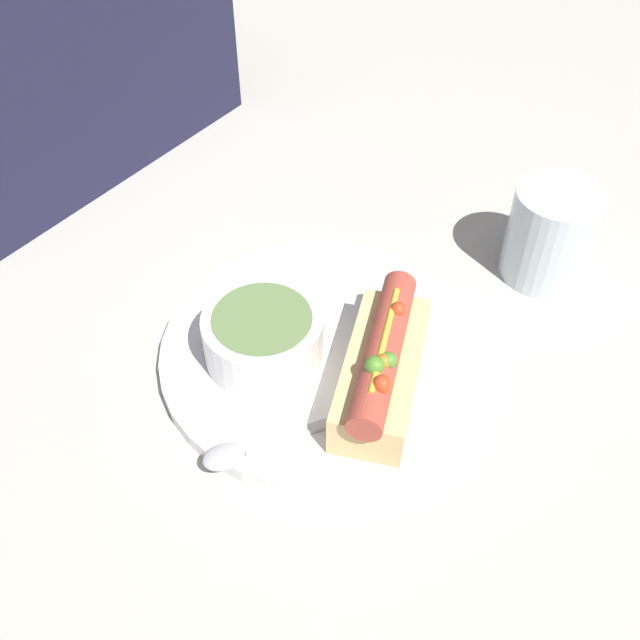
# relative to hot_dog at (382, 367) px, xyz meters

# --- Properties ---
(ground_plane) EXTENTS (4.00, 4.00, 0.00)m
(ground_plane) POSITION_rel_hot_dog_xyz_m (0.01, 0.07, -0.04)
(ground_plane) COLOR #BCB7AD
(dinner_plate) EXTENTS (0.27, 0.27, 0.01)m
(dinner_plate) POSITION_rel_hot_dog_xyz_m (0.01, 0.07, -0.04)
(dinner_plate) COLOR white
(dinner_plate) RESTS_ON ground_plane
(hot_dog) EXTENTS (0.15, 0.11, 0.07)m
(hot_dog) POSITION_rel_hot_dog_xyz_m (0.00, 0.00, 0.00)
(hot_dog) COLOR #E5C17F
(hot_dog) RESTS_ON dinner_plate
(soup_bowl) EXTENTS (0.10, 0.10, 0.05)m
(soup_bowl) POSITION_rel_hot_dog_xyz_m (-0.03, 0.10, -0.00)
(soup_bowl) COLOR white
(soup_bowl) RESTS_ON dinner_plate
(spoon) EXTENTS (0.13, 0.09, 0.01)m
(spoon) POSITION_rel_hot_dog_xyz_m (-0.10, 0.04, -0.02)
(spoon) COLOR #B7B7BC
(spoon) RESTS_ON dinner_plate
(drinking_glass) EXTENTS (0.08, 0.08, 0.09)m
(drinking_glass) POSITION_rel_hot_dog_xyz_m (0.22, -0.04, 0.00)
(drinking_glass) COLOR silver
(drinking_glass) RESTS_ON ground_plane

